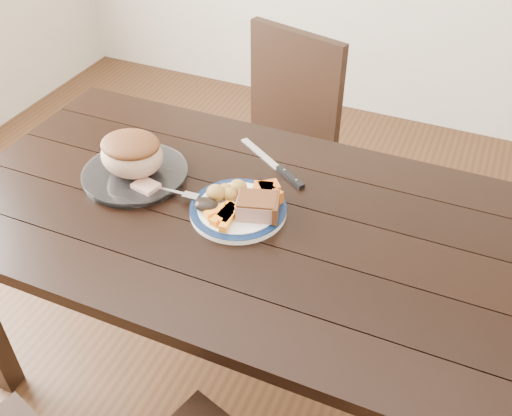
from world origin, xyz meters
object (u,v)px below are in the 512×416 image
at_px(chair_far, 277,137).
at_px(carving_knife, 283,171).
at_px(roast_joint, 132,155).
at_px(fork, 174,192).
at_px(dining_table, 234,235).
at_px(pork_slice, 257,207).
at_px(dinner_plate, 238,210).
at_px(serving_platter, 135,175).

distance_m(chair_far, carving_knife, 0.60).
bearing_deg(chair_far, roast_joint, 90.76).
height_order(chair_far, fork, chair_far).
height_order(dining_table, carving_knife, carving_knife).
relative_size(dining_table, carving_knife, 5.75).
height_order(dining_table, pork_slice, pork_slice).
bearing_deg(dining_table, carving_knife, 74.80).
bearing_deg(pork_slice, dinner_plate, 175.24).
relative_size(dinner_plate, fork, 1.51).
xyz_separation_m(dining_table, fork, (-0.18, -0.01, 0.11)).
bearing_deg(fork, dinner_plate, 0.50).
distance_m(dining_table, carving_knife, 0.25).
relative_size(chair_far, roast_joint, 4.93).
relative_size(fork, carving_knife, 0.64).
bearing_deg(serving_platter, fork, -13.96).
bearing_deg(roast_joint, dining_table, -4.17).
relative_size(chair_far, dinner_plate, 3.45).
bearing_deg(carving_knife, dining_table, -72.06).
distance_m(serving_platter, roast_joint, 0.07).
xyz_separation_m(serving_platter, carving_knife, (0.40, 0.20, -0.00)).
distance_m(serving_platter, fork, 0.16).
distance_m(chair_far, serving_platter, 0.77).
relative_size(serving_platter, carving_knife, 1.10).
bearing_deg(serving_platter, carving_knife, 26.70).
height_order(fork, roast_joint, roast_joint).
bearing_deg(roast_joint, fork, -13.96).
bearing_deg(pork_slice, dining_table, 175.34).
bearing_deg(pork_slice, serving_platter, 175.74).
relative_size(dining_table, pork_slice, 14.87).
bearing_deg(roast_joint, pork_slice, -4.26).
relative_size(dinner_plate, pork_slice, 2.49).
distance_m(chair_far, pork_slice, 0.82).
xyz_separation_m(serving_platter, fork, (0.16, -0.04, 0.01)).
height_order(serving_platter, pork_slice, pork_slice).
relative_size(chair_far, serving_platter, 3.03).
relative_size(chair_far, carving_knife, 3.33).
bearing_deg(serving_platter, dinner_plate, -4.18).
distance_m(dinner_plate, serving_platter, 0.35).
xyz_separation_m(serving_platter, roast_joint, (0.00, 0.00, 0.07)).
height_order(dining_table, serving_platter, serving_platter).
bearing_deg(dinner_plate, pork_slice, -4.76).
xyz_separation_m(chair_far, dinner_plate, (0.18, -0.74, 0.23)).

